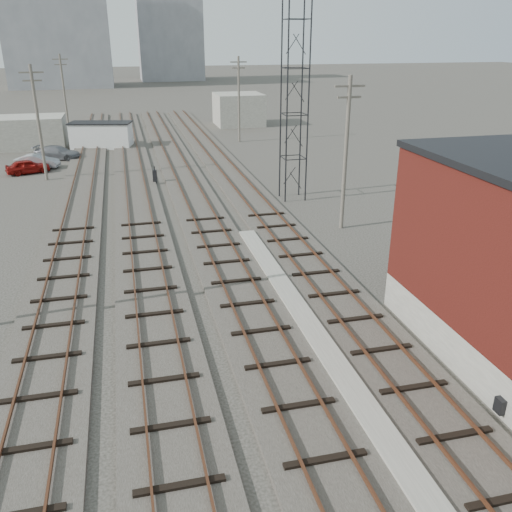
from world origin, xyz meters
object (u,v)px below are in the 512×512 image
object	(u,v)px
switch_stand	(155,176)
car_red	(28,166)
car_silver	(37,161)
site_trailer	(101,135)
car_grey	(58,153)

from	to	relation	value
switch_stand	car_red	world-z (taller)	switch_stand
switch_stand	car_silver	size ratio (longest dim) A/B	0.35
switch_stand	site_trailer	xyz separation A→B (m)	(-4.37, 16.55, 0.71)
site_trailer	switch_stand	bearing A→B (deg)	-62.14
site_trailer	car_silver	size ratio (longest dim) A/B	1.80
switch_stand	car_red	size ratio (longest dim) A/B	0.37
switch_stand	car_grey	distance (m)	14.34
site_trailer	car_grey	distance (m)	6.40
site_trailer	car_silver	bearing A→B (deg)	-109.55
car_silver	car_grey	xyz separation A→B (m)	(1.41, 3.57, 0.02)
site_trailer	car_grey	size ratio (longest dim) A/B	1.54
site_trailer	car_red	xyz separation A→B (m)	(-5.98, -10.38, -0.73)
site_trailer	car_silver	distance (m)	10.11
car_silver	switch_stand	bearing A→B (deg)	-115.80
car_silver	car_grey	size ratio (longest dim) A/B	0.86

